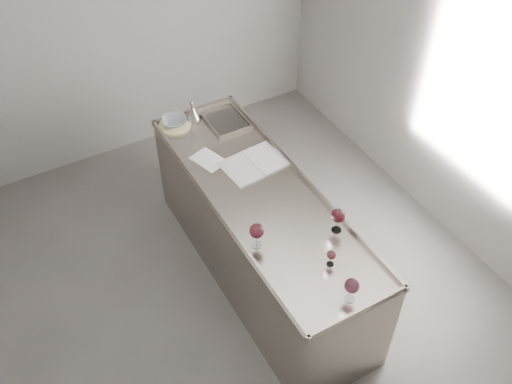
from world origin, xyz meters
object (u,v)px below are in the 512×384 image
counter (261,236)px  wine_glass_left (257,231)px  wine_glass_middle (352,286)px  wine_funnel (193,113)px  wine_glass_right (338,216)px  wine_glass_small (331,255)px  notebook (254,163)px  ceramic_bowl (174,121)px

counter → wine_glass_left: 0.79m
wine_glass_middle → wine_funnel: 2.16m
counter → wine_glass_left: wine_glass_left is taller
wine_glass_right → wine_glass_small: wine_glass_right is taller
wine_glass_middle → wine_glass_small: 0.29m
wine_glass_small → wine_funnel: wine_funnel is taller
counter → notebook: (0.11, 0.32, 0.48)m
counter → wine_glass_left: size_ratio=12.30×
wine_glass_middle → wine_glass_right: wine_glass_right is taller
wine_glass_small → wine_funnel: (-0.12, 1.87, -0.02)m
wine_glass_middle → wine_glass_right: (0.26, 0.52, 0.01)m
counter → ceramic_bowl: ceramic_bowl is taller
counter → wine_glass_middle: 1.24m
wine_glass_middle → ceramic_bowl: 2.17m
counter → wine_glass_right: bearing=-64.1°
notebook → wine_funnel: size_ratio=2.42×
wine_glass_left → wine_glass_small: 0.51m
wine_glass_left → wine_funnel: size_ratio=0.92×
wine_glass_left → ceramic_bowl: size_ratio=0.95×
wine_glass_right → wine_funnel: 1.68m
wine_glass_left → ceramic_bowl: bearing=88.0°
ceramic_bowl → wine_funnel: 0.17m
wine_glass_small → notebook: size_ratio=0.25×
wine_glass_right → ceramic_bowl: (-0.50, 1.64, -0.09)m
counter → notebook: 0.58m
wine_glass_left → counter: bearing=56.5°
wine_glass_middle → wine_funnel: bearing=91.7°
wine_funnel → ceramic_bowl: bearing=-180.0°
wine_glass_left → notebook: size_ratio=0.38×
counter → wine_glass_small: 0.97m
wine_glass_small → wine_glass_middle: bearing=-100.7°
wine_glass_left → wine_funnel: bearing=81.6°
wine_glass_small → notebook: wine_glass_small is taller
wine_glass_middle → wine_glass_right: bearing=62.8°
wine_glass_middle → wine_funnel: size_ratio=0.86×
wine_glass_left → wine_glass_middle: (0.29, -0.66, -0.01)m
wine_glass_middle → notebook: bearing=85.7°
ceramic_bowl → wine_funnel: size_ratio=0.97×
counter → wine_glass_small: (0.06, -0.79, 0.56)m
wine_glass_left → wine_glass_right: bearing=-15.2°
notebook → wine_funnel: (-0.17, 0.76, 0.06)m
wine_glass_left → wine_glass_small: bearing=-48.1°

